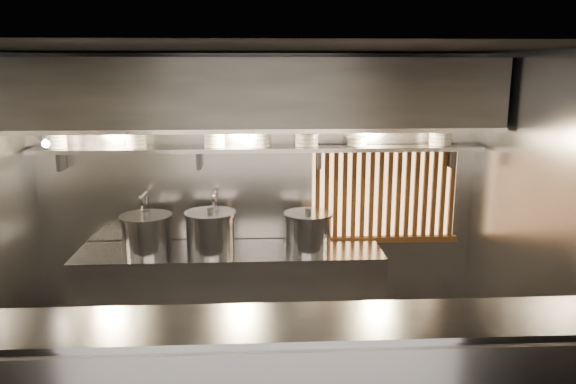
{
  "coord_description": "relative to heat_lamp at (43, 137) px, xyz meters",
  "views": [
    {
      "loc": [
        -0.01,
        -4.17,
        2.67
      ],
      "look_at": [
        0.24,
        0.55,
        1.61
      ],
      "focal_mm": 35.0,
      "sensor_mm": 36.0,
      "label": 1
    }
  ],
  "objects": [
    {
      "name": "stock_pot_right",
      "position": [
        2.37,
        0.25,
        -0.98
      ],
      "size": [
        0.55,
        0.55,
        0.42
      ],
      "rotation": [
        0.0,
        0.0,
        -0.15
      ],
      "color": "#9A9A9F",
      "rests_on": "cooking_bench"
    },
    {
      "name": "faucet_left",
      "position": [
        0.75,
        0.52,
        -0.76
      ],
      "size": [
        0.04,
        0.3,
        0.5
      ],
      "color": "silver",
      "rests_on": "wall_back"
    },
    {
      "name": "bowl_stack_2",
      "position": [
        1.46,
        0.47,
        -0.08
      ],
      "size": [
        0.22,
        0.22,
        0.17
      ],
      "color": "white",
      "rests_on": "bowl_shelf"
    },
    {
      "name": "wall_right",
      "position": [
        4.15,
        -0.85,
        -0.67
      ],
      "size": [
        0.0,
        3.0,
        3.0
      ],
      "primitive_type": "plane",
      "rotation": [
        1.57,
        0.0,
        -1.57
      ],
      "color": "gray",
      "rests_on": "floor"
    },
    {
      "name": "bowl_stack_4",
      "position": [
        2.37,
        0.47,
        -0.1
      ],
      "size": [
        0.24,
        0.24,
        0.13
      ],
      "color": "white",
      "rests_on": "bowl_shelf"
    },
    {
      "name": "wall_back",
      "position": [
        1.9,
        0.65,
        -0.67
      ],
      "size": [
        4.5,
        0.0,
        4.5
      ],
      "primitive_type": "plane",
      "rotation": [
        1.57,
        0.0,
        0.0
      ],
      "color": "gray",
      "rests_on": "floor"
    },
    {
      "name": "heat_lamp",
      "position": [
        0.0,
        0.0,
        0.0
      ],
      "size": [
        0.25,
        0.35,
        0.2
      ],
      "color": "#9A9A9F",
      "rests_on": "exhaust_hood"
    },
    {
      "name": "ceiling",
      "position": [
        1.9,
        -0.85,
        0.73
      ],
      "size": [
        4.5,
        4.5,
        0.0
      ],
      "primitive_type": "plane",
      "rotation": [
        3.14,
        0.0,
        0.0
      ],
      "color": "black",
      "rests_on": "wall_back"
    },
    {
      "name": "cooking_bench",
      "position": [
        1.6,
        0.28,
        -1.62
      ],
      "size": [
        3.0,
        0.7,
        0.9
      ],
      "primitive_type": "cube",
      "color": "#9A9A9F",
      "rests_on": "floor"
    },
    {
      "name": "bowl_stack_6",
      "position": [
        3.71,
        0.47,
        -0.1
      ],
      "size": [
        0.24,
        0.24,
        0.13
      ],
      "color": "white",
      "rests_on": "bowl_shelf"
    },
    {
      "name": "bowl_stack_5",
      "position": [
        2.87,
        0.47,
        -0.12
      ],
      "size": [
        0.21,
        0.21,
        0.09
      ],
      "color": "white",
      "rests_on": "bowl_shelf"
    },
    {
      "name": "wood_screen",
      "position": [
        3.2,
        0.6,
        -0.69
      ],
      "size": [
        1.56,
        0.09,
        1.04
      ],
      "color": "#FFBC72",
      "rests_on": "wall_back"
    },
    {
      "name": "stock_pot_left",
      "position": [
        0.8,
        0.26,
        -0.98
      ],
      "size": [
        0.58,
        0.58,
        0.42
      ],
      "rotation": [
        0.0,
        0.0,
        -0.16
      ],
      "color": "#9A9A9F",
      "rests_on": "cooking_bench"
    },
    {
      "name": "stock_pot_mid",
      "position": [
        1.42,
        0.24,
        -0.96
      ],
      "size": [
        0.59,
        0.59,
        0.44
      ],
      "rotation": [
        0.0,
        0.0,
        -0.21
      ],
      "color": "#9A9A9F",
      "rests_on": "cooking_bench"
    },
    {
      "name": "exhaust_hood",
      "position": [
        1.9,
        0.25,
        0.36
      ],
      "size": [
        4.4,
        0.81,
        0.65
      ],
      "color": "#2D2D30",
      "rests_on": "ceiling"
    },
    {
      "name": "bowl_shelf",
      "position": [
        1.9,
        0.47,
        -0.19
      ],
      "size": [
        4.4,
        0.34,
        0.04
      ],
      "primitive_type": "cube",
      "color": "#9A9A9F",
      "rests_on": "wall_back"
    },
    {
      "name": "faucet_right",
      "position": [
        1.45,
        0.52,
        -0.76
      ],
      "size": [
        0.04,
        0.3,
        0.5
      ],
      "color": "silver",
      "rests_on": "wall_back"
    },
    {
      "name": "bowl_stack_3",
      "position": [
        1.91,
        0.47,
        -0.08
      ],
      "size": [
        0.23,
        0.23,
        0.17
      ],
      "color": "white",
      "rests_on": "bowl_shelf"
    },
    {
      "name": "pendant_bulb",
      "position": [
        1.8,
        0.35,
        -0.11
      ],
      "size": [
        0.09,
        0.09,
        0.19
      ],
      "color": "#2D2D30",
      "rests_on": "exhaust_hood"
    },
    {
      "name": "bowl_stack_1",
      "position": [
        0.71,
        0.47,
        -0.08
      ],
      "size": [
        0.21,
        0.21,
        0.17
      ],
      "color": "white",
      "rests_on": "bowl_shelf"
    },
    {
      "name": "bowl_stack_0",
      "position": [
        -0.07,
        0.47,
        -0.08
      ],
      "size": [
        0.23,
        0.23,
        0.17
      ],
      "color": "white",
      "rests_on": "bowl_shelf"
    }
  ]
}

